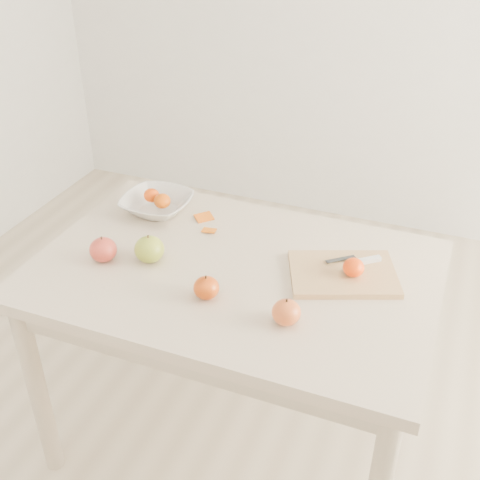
% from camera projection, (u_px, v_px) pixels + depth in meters
% --- Properties ---
extents(ground, '(3.50, 3.50, 0.00)m').
position_uv_depth(ground, '(235.00, 436.00, 2.20)').
color(ground, '#C6B293').
rests_on(ground, ground).
extents(table, '(1.20, 0.80, 0.75)m').
position_uv_depth(table, '(234.00, 294.00, 1.86)').
color(table, beige).
rests_on(table, ground).
extents(cutting_board, '(0.37, 0.32, 0.02)m').
position_uv_depth(cutting_board, '(343.00, 274.00, 1.76)').
color(cutting_board, tan).
rests_on(cutting_board, table).
extents(board_tangerine, '(0.06, 0.06, 0.05)m').
position_uv_depth(board_tangerine, '(354.00, 267.00, 1.73)').
color(board_tangerine, '#E83F08').
rests_on(board_tangerine, cutting_board).
extents(fruit_bowl, '(0.24, 0.24, 0.06)m').
position_uv_depth(fruit_bowl, '(157.00, 204.00, 2.08)').
color(fruit_bowl, silver).
rests_on(fruit_bowl, table).
extents(bowl_tangerine_near, '(0.05, 0.05, 0.05)m').
position_uv_depth(bowl_tangerine_near, '(151.00, 195.00, 2.08)').
color(bowl_tangerine_near, '#E04407').
rests_on(bowl_tangerine_near, fruit_bowl).
extents(bowl_tangerine_far, '(0.06, 0.06, 0.05)m').
position_uv_depth(bowl_tangerine_far, '(162.00, 201.00, 2.05)').
color(bowl_tangerine_far, '#D15607').
rests_on(bowl_tangerine_far, fruit_bowl).
extents(orange_peel_a, '(0.07, 0.07, 0.01)m').
position_uv_depth(orange_peel_a, '(204.00, 218.00, 2.05)').
color(orange_peel_a, '#CC570E').
rests_on(orange_peel_a, table).
extents(orange_peel_b, '(0.05, 0.04, 0.01)m').
position_uv_depth(orange_peel_b, '(209.00, 231.00, 1.98)').
color(orange_peel_b, orange).
rests_on(orange_peel_b, table).
extents(paring_knife, '(0.16, 0.09, 0.01)m').
position_uv_depth(paring_knife, '(364.00, 260.00, 1.80)').
color(paring_knife, silver).
rests_on(paring_knife, cutting_board).
extents(apple_green, '(0.09, 0.09, 0.08)m').
position_uv_depth(apple_green, '(149.00, 249.00, 1.82)').
color(apple_green, olive).
rests_on(apple_green, table).
extents(apple_red_d, '(0.08, 0.08, 0.08)m').
position_uv_depth(apple_red_d, '(103.00, 250.00, 1.82)').
color(apple_red_d, maroon).
rests_on(apple_red_d, table).
extents(apple_red_e, '(0.08, 0.08, 0.07)m').
position_uv_depth(apple_red_e, '(286.00, 312.00, 1.57)').
color(apple_red_e, '#A42614').
rests_on(apple_red_e, table).
extents(apple_red_c, '(0.07, 0.07, 0.07)m').
position_uv_depth(apple_red_c, '(206.00, 288.00, 1.67)').
color(apple_red_c, '#931002').
rests_on(apple_red_c, table).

